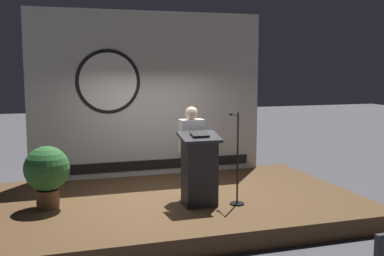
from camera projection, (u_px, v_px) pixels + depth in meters
ground_plane at (174, 214)px, 8.27m from camera, size 40.00×40.00×0.00m
stage_platform at (174, 206)px, 8.25m from camera, size 6.40×4.00×0.30m
banner_display at (148, 95)px, 9.75m from camera, size 4.88×0.12×3.39m
podium at (199, 170)px, 7.68m from camera, size 0.64×0.50×1.21m
speaker_person at (191, 152)px, 8.11m from camera, size 0.40×0.26×1.59m
microphone_stand at (236, 172)px, 7.77m from camera, size 0.24×0.46×1.53m
potted_plant at (47, 171)px, 7.52m from camera, size 0.72×0.72×1.01m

